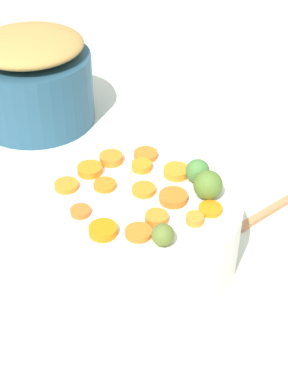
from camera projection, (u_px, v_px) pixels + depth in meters
tabletop at (157, 253)px, 0.86m from camera, size 2.40×2.40×0.02m
serving_bowl_carrots at (144, 226)px, 0.82m from camera, size 0.27×0.27×0.11m
metal_pot at (35, 89)px, 1.12m from camera, size 0.23×0.23×0.14m
stuffing_mound at (29, 45)px, 1.06m from camera, size 0.21×0.21×0.05m
carrot_slice_0 at (146, 155)px, 0.86m from camera, size 0.05×0.05×0.01m
carrot_slice_1 at (156, 218)px, 0.74m from camera, size 0.04×0.04×0.01m
carrot_slice_2 at (193, 220)px, 0.74m from camera, size 0.03×0.03×0.01m
carrot_slice_3 at (139, 233)px, 0.72m from camera, size 0.05×0.05×0.01m
carrot_slice_4 at (210, 209)px, 0.76m from camera, size 0.04×0.04×0.01m
carrot_slice_5 at (176, 172)px, 0.82m from camera, size 0.05×0.05×0.01m
carrot_slice_6 at (173, 198)px, 0.77m from camera, size 0.05×0.05×0.01m
carrot_slice_7 at (142, 166)px, 0.83m from camera, size 0.04×0.04×0.01m
carrot_slice_8 at (103, 230)px, 0.72m from camera, size 0.05×0.05×0.01m
carrot_slice_9 at (66, 185)px, 0.80m from camera, size 0.05×0.05×0.01m
carrot_slice_10 at (90, 170)px, 0.83m from camera, size 0.05×0.05×0.01m
carrot_slice_11 at (111, 158)px, 0.85m from camera, size 0.05×0.05×0.01m
carrot_slice_12 at (144, 190)px, 0.79m from camera, size 0.04×0.04×0.01m
carrot_slice_13 at (80, 211)px, 0.75m from camera, size 0.04×0.04×0.01m
carrot_slice_14 at (105, 185)px, 0.80m from camera, size 0.04×0.04×0.01m
brussels_sprout_0 at (198, 171)px, 0.80m from camera, size 0.04×0.04×0.04m
brussels_sprout_1 at (163, 235)px, 0.70m from camera, size 0.03×0.03×0.03m
brussels_sprout_2 at (208, 185)px, 0.77m from camera, size 0.04×0.04×0.04m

